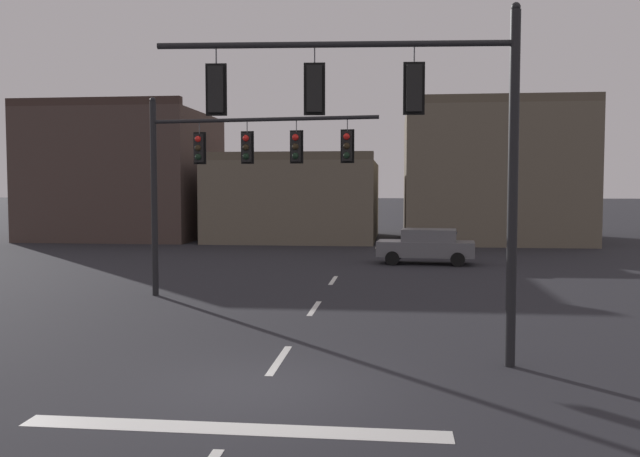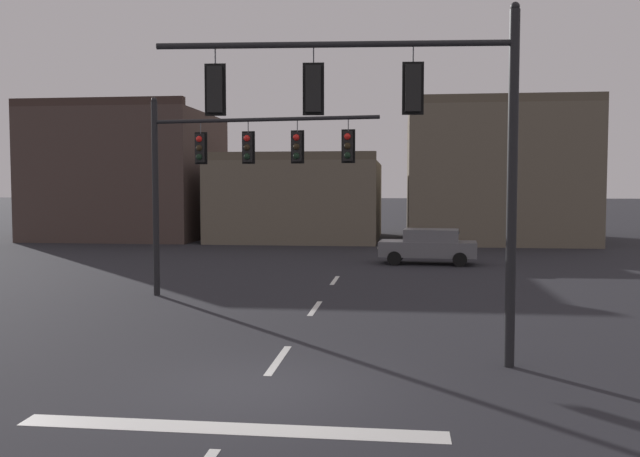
# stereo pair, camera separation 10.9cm
# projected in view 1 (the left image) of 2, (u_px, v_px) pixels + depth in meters

# --- Properties ---
(ground_plane) EXTENTS (400.00, 400.00, 0.00)m
(ground_plane) POSITION_uv_depth(u_px,v_px,m) (260.00, 389.00, 12.00)
(ground_plane) COLOR #232328
(stop_bar_paint) EXTENTS (6.40, 0.50, 0.01)m
(stop_bar_paint) POSITION_uv_depth(u_px,v_px,m) (233.00, 429.00, 10.02)
(stop_bar_paint) COLOR silver
(stop_bar_paint) RESTS_ON ground
(lane_centreline) EXTENTS (0.16, 26.40, 0.01)m
(lane_centreline) POSITION_uv_depth(u_px,v_px,m) (279.00, 360.00, 13.99)
(lane_centreline) COLOR silver
(lane_centreline) RESTS_ON ground
(signal_mast_near_side) EXTENTS (7.06, 0.63, 7.10)m
(signal_mast_near_side) POSITION_uv_depth(u_px,v_px,m) (399.00, 123.00, 13.33)
(signal_mast_near_side) COLOR black
(signal_mast_near_side) RESTS_ON ground
(signal_mast_far_side) EXTENTS (7.39, 1.02, 6.44)m
(signal_mast_far_side) POSITION_uv_depth(u_px,v_px,m) (230.00, 161.00, 21.47)
(signal_mast_far_side) COLOR black
(signal_mast_far_side) RESTS_ON ground
(car_lot_nearside) EXTENTS (4.56, 2.19, 1.61)m
(car_lot_nearside) POSITION_uv_depth(u_px,v_px,m) (426.00, 245.00, 31.38)
(car_lot_nearside) COLOR slate
(car_lot_nearside) RESTS_ON ground
(building_row) EXTENTS (36.10, 13.32, 9.07)m
(building_row) POSITION_uv_depth(u_px,v_px,m) (316.00, 182.00, 46.67)
(building_row) COLOR #473833
(building_row) RESTS_ON ground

